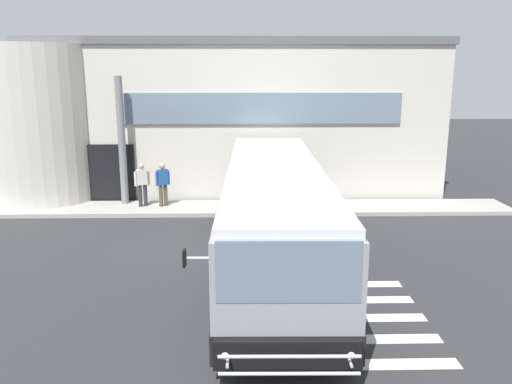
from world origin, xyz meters
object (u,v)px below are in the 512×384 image
(entry_support_column, at_px, (122,141))
(bus_main_foreground, at_px, (274,214))
(passenger_near_column, at_px, (142,182))
(passenger_by_doorway, at_px, (162,181))

(entry_support_column, xyz_separation_m, bus_main_foreground, (5.51, -6.03, -1.26))
(entry_support_column, relative_size, passenger_near_column, 2.92)
(entry_support_column, distance_m, bus_main_foreground, 8.27)
(entry_support_column, relative_size, bus_main_foreground, 0.39)
(bus_main_foreground, relative_size, passenger_near_column, 7.47)
(bus_main_foreground, height_order, passenger_by_doorway, bus_main_foreground)
(passenger_by_doorway, bearing_deg, bus_main_foreground, -54.71)
(entry_support_column, bearing_deg, passenger_near_column, -31.42)
(bus_main_foreground, bearing_deg, entry_support_column, 132.43)
(passenger_by_doorway, bearing_deg, passenger_near_column, -176.81)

